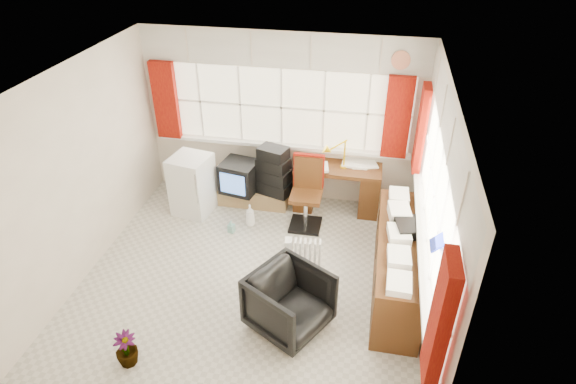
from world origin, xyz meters
name	(u,v)px	position (x,y,z in m)	size (l,w,h in m)	color
ground	(250,279)	(0.00, 0.00, 0.00)	(4.00, 4.00, 0.00)	beige
room_walls	(244,173)	(0.00, 0.00, 1.50)	(4.00, 4.00, 4.00)	beige
window_back	(281,141)	(0.00, 1.94, 0.95)	(3.70, 0.12, 3.60)	beige
window_right	(424,237)	(1.94, 0.00, 0.95)	(0.12, 3.70, 3.60)	beige
curtains	(340,146)	(0.92, 0.93, 1.46)	(3.83, 3.83, 1.15)	maroon
overhead_cabinets	(349,80)	(0.98, 0.98, 2.25)	(3.98, 3.98, 0.48)	silver
desk	(337,184)	(0.86, 1.80, 0.40)	(1.24, 0.61, 0.75)	#592A15
desk_lamp	(345,147)	(0.94, 1.76, 1.02)	(0.16, 0.14, 0.45)	yellow
task_chair	(307,189)	(0.49, 1.33, 0.55)	(0.44, 0.46, 1.04)	black
office_chair	(289,302)	(0.61, -0.62, 0.35)	(0.74, 0.76, 0.69)	black
radiator	(305,263)	(0.65, 0.16, 0.23)	(0.40, 0.19, 0.58)	white
credenza	(397,262)	(1.73, 0.20, 0.40)	(0.50, 2.00, 0.85)	#592A15
file_tray	(408,227)	(1.80, 0.33, 0.81)	(0.27, 0.35, 0.12)	black
tv_bench	(244,193)	(-0.55, 1.72, 0.12)	(1.40, 0.50, 0.25)	#9E7B4F
crt_tv	(240,177)	(-0.56, 1.60, 0.48)	(0.58, 0.55, 0.46)	black
hifi_stack	(274,172)	(-0.06, 1.65, 0.58)	(0.61, 0.48, 0.73)	black
mini_fridge	(192,185)	(-1.18, 1.30, 0.44)	(0.61, 0.61, 0.88)	white
spray_bottle_a	(250,215)	(-0.28, 1.10, 0.16)	(0.13, 0.13, 0.33)	white
spray_bottle_b	(231,227)	(-0.50, 0.89, 0.09)	(0.08, 0.08, 0.18)	#7FBEB1
flower_vase	(126,349)	(-0.88, -1.41, 0.20)	(0.22, 0.22, 0.40)	black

